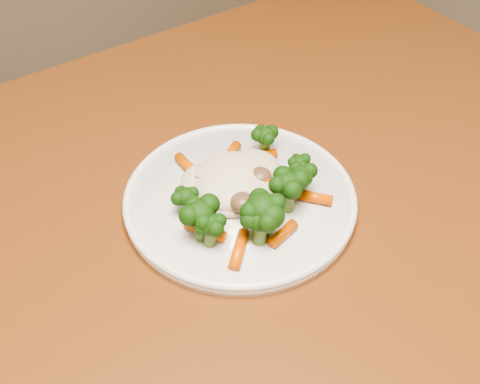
{
  "coord_description": "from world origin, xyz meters",
  "views": [
    {
      "loc": [
        0.12,
        -0.53,
        1.23
      ],
      "look_at": [
        0.35,
        -0.11,
        0.77
      ],
      "focal_mm": 45.0,
      "sensor_mm": 36.0,
      "label": 1
    }
  ],
  "objects": [
    {
      "name": "meal",
      "position": [
        0.35,
        -0.12,
        0.78
      ],
      "size": [
        0.18,
        0.18,
        0.05
      ],
      "color": "beige",
      "rests_on": "plate"
    },
    {
      "name": "plate",
      "position": [
        0.35,
        -0.11,
        0.76
      ],
      "size": [
        0.26,
        0.26,
        0.01
      ],
      "primitive_type": "cylinder",
      "color": "white",
      "rests_on": "dining_table"
    },
    {
      "name": "dining_table",
      "position": [
        0.32,
        -0.09,
        0.64
      ],
      "size": [
        1.19,
        0.86,
        0.75
      ],
      "rotation": [
        0.0,
        0.0,
        0.11
      ],
      "color": "brown",
      "rests_on": "ground"
    }
  ]
}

